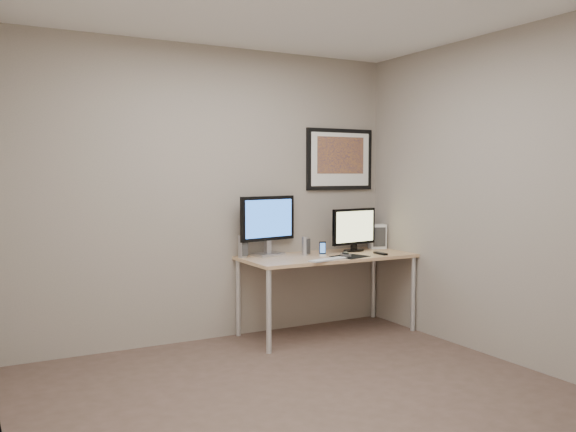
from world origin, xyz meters
The scene contains 14 objects.
floor centered at (0.00, 0.00, 0.00)m, with size 3.60×3.60×0.00m, color #49382D.
room centered at (0.00, 0.45, 1.64)m, with size 3.60×3.60×3.60m.
desk centered at (1.00, 1.35, 0.66)m, with size 1.60×0.70×0.73m.
framed_art centered at (1.35, 1.68, 1.62)m, with size 0.75×0.04×0.60m.
monitor_large centered at (0.51, 1.59, 1.03)m, with size 0.59×0.25×0.55m.
monitor_tv centered at (1.37, 1.45, 0.95)m, with size 0.53×0.16×0.42m.
speaker_left centered at (0.25, 1.58, 0.83)m, with size 0.08×0.08×0.20m, color #BBBBC0.
speaker_right centered at (0.82, 1.45, 0.81)m, with size 0.07×0.07×0.17m, color #BBBBC0.
phone_dock centered at (0.94, 1.33, 0.80)m, with size 0.06×0.06×0.13m, color black.
keyboard centered at (0.83, 1.06, 0.74)m, with size 0.39×0.11×0.01m, color silver.
mousepad centered at (1.13, 1.17, 0.73)m, with size 0.29×0.26×0.00m, color black.
mouse centered at (1.10, 1.20, 0.75)m, with size 0.07×0.12×0.04m, color black.
remote centered at (1.46, 1.16, 0.74)m, with size 0.05×0.17×0.02m, color black.
fan_unit centered at (1.71, 1.54, 0.85)m, with size 0.16×0.12×0.24m, color silver.
Camera 1 is at (-1.98, -3.37, 1.48)m, focal length 38.00 mm.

